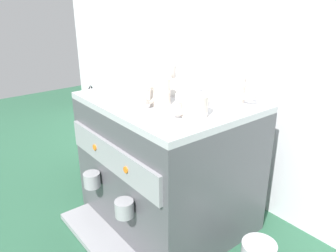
% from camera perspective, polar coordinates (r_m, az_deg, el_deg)
% --- Properties ---
extents(ground_plane, '(4.00, 4.00, 0.00)m').
position_cam_1_polar(ground_plane, '(1.30, 0.00, -15.01)').
color(ground_plane, '#28563D').
extents(tiled_backsplash_wall, '(2.80, 0.03, 0.97)m').
position_cam_1_polar(tiled_backsplash_wall, '(1.31, 11.53, 8.39)').
color(tiled_backsplash_wall, silver).
rests_on(tiled_backsplash_wall, ground_plane).
extents(espresso_machine, '(0.54, 0.54, 0.46)m').
position_cam_1_polar(espresso_machine, '(1.18, -0.17, -6.17)').
color(espresso_machine, '#4C4C51').
rests_on(espresso_machine, ground_plane).
extents(ceramic_cup_0, '(0.08, 0.11, 0.06)m').
position_cam_1_polar(ceramic_cup_0, '(0.93, 4.34, 3.46)').
color(ceramic_cup_0, beige).
rests_on(ceramic_cup_0, espresso_machine).
extents(ceramic_cup_1, '(0.10, 0.07, 0.08)m').
position_cam_1_polar(ceramic_cup_1, '(1.25, -0.20, 8.68)').
color(ceramic_cup_1, beige).
rests_on(ceramic_cup_1, espresso_machine).
extents(ceramic_cup_2, '(0.12, 0.07, 0.08)m').
position_cam_1_polar(ceramic_cup_2, '(1.07, 11.36, 6.15)').
color(ceramic_cup_2, beige).
rests_on(ceramic_cup_2, espresso_machine).
extents(ceramic_cup_3, '(0.07, 0.11, 0.08)m').
position_cam_1_polar(ceramic_cup_3, '(1.02, -1.67, 5.93)').
color(ceramic_cup_3, beige).
rests_on(ceramic_cup_3, espresso_machine).
extents(ceramic_bowl_0, '(0.11, 0.11, 0.03)m').
position_cam_1_polar(ceramic_bowl_0, '(1.23, -5.57, 7.25)').
color(ceramic_bowl_0, white).
rests_on(ceramic_bowl_0, espresso_machine).
extents(ceramic_bowl_1, '(0.12, 0.12, 0.04)m').
position_cam_1_polar(ceramic_bowl_1, '(1.15, 2.53, 6.55)').
color(ceramic_bowl_1, white).
rests_on(ceramic_bowl_1, espresso_machine).
extents(ceramic_bowl_2, '(0.10, 0.10, 0.03)m').
position_cam_1_polar(ceramic_bowl_2, '(1.02, 4.04, 4.41)').
color(ceramic_bowl_2, white).
rests_on(ceramic_bowl_2, espresso_machine).
extents(coffee_grinder, '(0.15, 0.15, 0.41)m').
position_cam_1_polar(coffee_grinder, '(1.57, -12.52, -0.28)').
color(coffee_grinder, '#939399').
rests_on(coffee_grinder, ground_plane).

